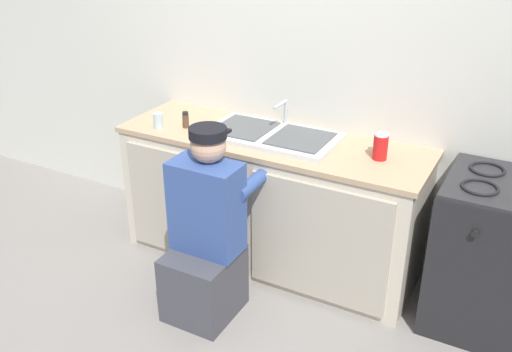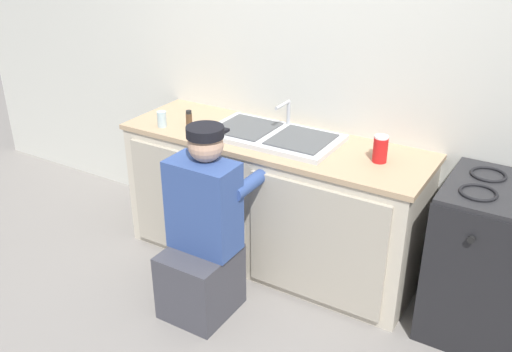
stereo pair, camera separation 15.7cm
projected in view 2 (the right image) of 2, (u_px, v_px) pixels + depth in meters
The scene contains 11 objects.
ground_plane at pixel (248, 279), 3.59m from camera, with size 12.00×12.00×0.00m, color gray.
back_wall at pixel (302, 61), 3.54m from camera, with size 6.00×0.10×2.50m, color silver.
counter_cabinet at pixel (271, 203), 3.63m from camera, with size 1.89×0.62×0.82m.
countertop at pixel (273, 141), 3.45m from camera, with size 1.93×0.62×0.03m, color tan.
sink_double_basin at pixel (273, 135), 3.44m from camera, with size 0.80×0.44×0.19m.
stove_range at pixel (498, 264), 2.99m from camera, with size 0.66×0.62×0.88m.
plumber_person at pixel (203, 239), 3.16m from camera, with size 0.42×0.61×1.10m.
soda_cup_red at pixel (380, 149), 3.11m from camera, with size 0.08×0.08×0.15m.
spice_bottle_pepper at pixel (189, 119), 3.61m from camera, with size 0.04×0.04×0.10m.
spice_bottle_red at pixel (377, 147), 3.19m from camera, with size 0.04×0.04×0.10m.
water_glass at pixel (162, 119), 3.60m from camera, with size 0.06×0.06×0.10m.
Camera 2 is at (1.57, -2.49, 2.15)m, focal length 40.00 mm.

